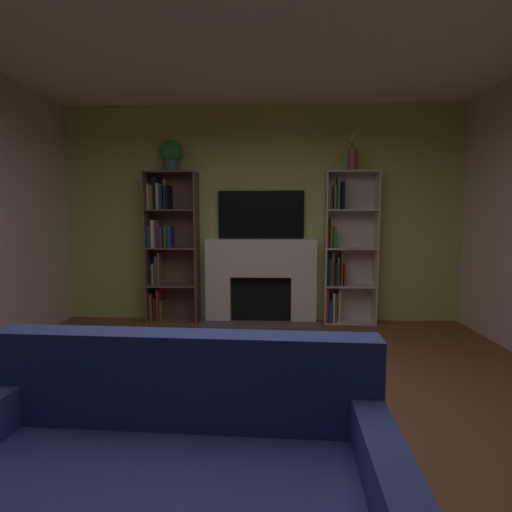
# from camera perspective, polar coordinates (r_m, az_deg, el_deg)

# --- Properties ---
(ground_plane) EXTENTS (6.71, 6.71, 0.00)m
(ground_plane) POSITION_cam_1_polar(r_m,az_deg,el_deg) (2.89, -1.00, -23.27)
(ground_plane) COLOR brown
(wall_back_accent) EXTENTS (5.38, 0.06, 2.85)m
(wall_back_accent) POSITION_cam_1_polar(r_m,az_deg,el_deg) (5.35, 0.76, 5.97)
(wall_back_accent) COLOR #BBBF6C
(wall_back_accent) RESTS_ON ground_plane
(fireplace) EXTENTS (1.55, 0.53, 1.10)m
(fireplace) POSITION_cam_1_polar(r_m,az_deg,el_deg) (5.27, 0.70, -3.19)
(fireplace) COLOR white
(fireplace) RESTS_ON ground_plane
(tv) EXTENTS (1.13, 0.06, 0.63)m
(tv) POSITION_cam_1_polar(r_m,az_deg,el_deg) (5.29, 0.74, 5.94)
(tv) COLOR black
(tv) RESTS_ON fireplace
(bookshelf_left) EXTENTS (0.67, 0.33, 1.97)m
(bookshelf_left) POSITION_cam_1_polar(r_m,az_deg,el_deg) (5.39, -12.61, 1.50)
(bookshelf_left) COLOR brown
(bookshelf_left) RESTS_ON ground_plane
(bookshelf_right) EXTENTS (0.67, 0.28, 1.97)m
(bookshelf_right) POSITION_cam_1_polar(r_m,az_deg,el_deg) (5.32, 12.39, 0.53)
(bookshelf_right) COLOR beige
(bookshelf_right) RESTS_ON ground_plane
(potted_plant) EXTENTS (0.29, 0.29, 0.41)m
(potted_plant) POSITION_cam_1_polar(r_m,az_deg,el_deg) (5.39, -12.11, 14.10)
(potted_plant) COLOR #465857
(potted_plant) RESTS_ON bookshelf_left
(vase_with_flowers) EXTENTS (0.11, 0.11, 0.47)m
(vase_with_flowers) POSITION_cam_1_polar(r_m,az_deg,el_deg) (5.32, 13.67, 13.58)
(vase_with_flowers) COLOR #984A4A
(vase_with_flowers) RESTS_ON bookshelf_right
(couch) EXTENTS (1.80, 0.93, 0.87)m
(couch) POSITION_cam_1_polar(r_m,az_deg,el_deg) (1.86, -12.81, -30.94)
(couch) COLOR #36448E
(couch) RESTS_ON ground_plane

